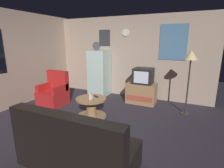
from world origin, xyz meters
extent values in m
plane|color=#2D2833|center=(0.00, 0.00, 0.00)|extent=(12.00, 12.00, 0.00)
cube|color=tan|center=(0.00, 2.45, 1.28)|extent=(5.20, 0.10, 2.56)
cube|color=teal|center=(1.36, 2.39, 1.77)|extent=(0.76, 0.02, 1.00)
cube|color=#333338|center=(-0.83, 2.39, 1.89)|extent=(0.40, 0.02, 0.52)
cylinder|color=silver|center=(-0.08, 2.39, 2.05)|extent=(0.22, 0.03, 0.22)
cube|color=tan|center=(-2.55, 0.00, 1.30)|extent=(0.10, 5.20, 2.60)
cube|color=silver|center=(-0.88, 2.08, 0.75)|extent=(0.60, 0.60, 1.50)
cylinder|color=silver|center=(-0.66, 1.77, 0.95)|extent=(0.02, 0.02, 0.36)
cylinder|color=#4C4C51|center=(-0.93, 2.00, 1.64)|extent=(0.26, 0.04, 0.26)
cube|color=#9E754C|center=(0.63, 1.90, 0.30)|extent=(0.84, 0.52, 0.60)
cube|color=#AD4733|center=(0.63, 1.64, 0.21)|extent=(0.76, 0.01, 0.14)
cube|color=black|center=(0.66, 1.90, 0.82)|extent=(0.54, 0.50, 0.44)
cube|color=silver|center=(0.66, 1.65, 0.82)|extent=(0.41, 0.01, 0.33)
cylinder|color=#332D28|center=(1.87, 1.57, 0.01)|extent=(0.24, 0.24, 0.02)
cylinder|color=#332D28|center=(1.87, 1.57, 0.70)|extent=(0.04, 0.04, 1.40)
cone|color=#F2D18C|center=(1.87, 1.57, 1.48)|extent=(0.32, 0.32, 0.22)
cylinder|color=#9E754C|center=(-0.20, 0.41, 0.02)|extent=(0.72, 0.72, 0.04)
cylinder|color=#9E754C|center=(-0.20, 0.41, 0.24)|extent=(0.24, 0.24, 0.44)
cylinder|color=#9E754C|center=(-0.20, 0.41, 0.46)|extent=(0.72, 0.72, 0.04)
cylinder|color=silver|center=(-0.16, 0.31, 0.55)|extent=(0.05, 0.05, 0.15)
cylinder|color=silver|center=(-0.17, 0.37, 0.52)|extent=(0.08, 0.08, 0.09)
cylinder|color=tan|center=(-0.27, 0.52, 0.52)|extent=(0.08, 0.08, 0.09)
cube|color=black|center=(-0.14, 0.55, 0.49)|extent=(0.15, 0.11, 0.02)
cube|color=red|center=(-1.64, 0.66, 0.20)|extent=(0.68, 0.68, 0.40)
cube|color=red|center=(-1.64, 0.92, 0.68)|extent=(0.68, 0.16, 0.56)
cube|color=red|center=(-1.92, 0.66, 0.50)|extent=(0.12, 0.60, 0.20)
cube|color=red|center=(-1.36, 0.66, 0.50)|extent=(0.12, 0.60, 0.20)
cube|color=black|center=(0.51, -1.09, 0.20)|extent=(1.70, 0.80, 0.40)
cube|color=black|center=(0.51, -1.39, 0.66)|extent=(1.70, 0.20, 0.52)
camera|label=1|loc=(1.91, -2.94, 1.81)|focal=27.91mm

